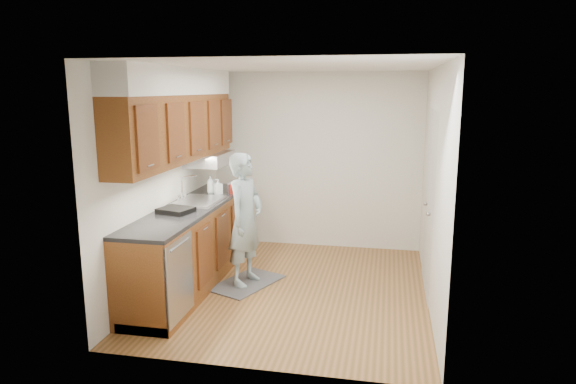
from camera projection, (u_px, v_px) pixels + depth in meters
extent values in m
plane|color=#956338|center=(293.00, 289.00, 5.91)|extent=(3.50, 3.50, 0.00)
plane|color=white|center=(293.00, 66.00, 5.41)|extent=(3.50, 3.50, 0.00)
cube|color=silver|center=(166.00, 178.00, 5.94)|extent=(0.02, 3.50, 2.50)
cube|color=silver|center=(434.00, 188.00, 5.37)|extent=(0.02, 3.50, 2.50)
cube|color=silver|center=(316.00, 161.00, 7.34)|extent=(3.00, 0.02, 2.50)
cube|color=brown|center=(193.00, 246.00, 6.05)|extent=(0.60, 2.80, 0.90)
cube|color=black|center=(190.00, 207.00, 5.96)|extent=(0.63, 2.80, 0.04)
cube|color=#B2B2B7|center=(198.00, 206.00, 6.15)|extent=(0.48, 0.68, 0.14)
cube|color=#B2B2B7|center=(198.00, 201.00, 6.14)|extent=(0.52, 0.72, 0.01)
cube|color=#B2B2B7|center=(180.00, 279.00, 4.93)|extent=(0.03, 0.60, 0.80)
cube|color=brown|center=(177.00, 129.00, 5.80)|extent=(0.33, 2.80, 0.75)
cube|color=silver|center=(175.00, 81.00, 5.70)|extent=(0.35, 2.80, 0.30)
cube|color=#A5A5AA|center=(210.00, 159.00, 6.69)|extent=(0.46, 0.75, 0.16)
cube|color=white|center=(429.00, 202.00, 5.71)|extent=(0.02, 1.22, 2.05)
cube|color=#5C5C5F|center=(247.00, 283.00, 6.08)|extent=(0.83, 1.03, 0.02)
imported|color=#92A9B1|center=(245.00, 211.00, 5.90)|extent=(0.55, 0.70, 1.75)
imported|color=silver|center=(210.00, 184.00, 6.60)|extent=(0.12, 0.12, 0.24)
imported|color=silver|center=(218.00, 186.00, 6.55)|extent=(0.13, 0.13, 0.20)
imported|color=silver|center=(215.00, 185.00, 6.77)|extent=(0.17, 0.17, 0.16)
cylinder|color=#AC261D|center=(231.00, 189.00, 6.60)|extent=(0.08, 0.08, 0.12)
cylinder|color=#A5A5AA|center=(230.00, 188.00, 6.66)|extent=(0.08, 0.08, 0.13)
cube|color=black|center=(176.00, 210.00, 5.59)|extent=(0.41, 0.37, 0.05)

